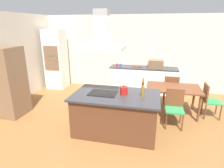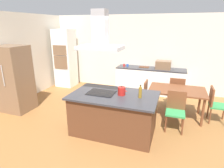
# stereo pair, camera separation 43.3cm
# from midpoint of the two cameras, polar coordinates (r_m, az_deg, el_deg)

# --- Properties ---
(ground) EXTENTS (16.00, 16.00, 0.00)m
(ground) POSITION_cam_midpoint_polar(r_m,az_deg,el_deg) (5.72, 2.17, -6.48)
(ground) COLOR #936033
(wall_back) EXTENTS (7.20, 0.10, 2.70)m
(wall_back) POSITION_cam_midpoint_polar(r_m,az_deg,el_deg) (7.02, 5.12, 9.48)
(wall_back) COLOR beige
(wall_back) RESTS_ON ground
(wall_left) EXTENTS (0.10, 8.80, 2.70)m
(wall_left) POSITION_cam_midpoint_polar(r_m,az_deg,el_deg) (6.49, -30.35, 6.50)
(wall_left) COLOR beige
(wall_left) RESTS_ON ground
(kitchen_island) EXTENTS (1.87, 1.13, 0.90)m
(kitchen_island) POSITION_cam_midpoint_polar(r_m,az_deg,el_deg) (4.20, -1.80, -8.97)
(kitchen_island) COLOR #59331E
(kitchen_island) RESTS_ON ground
(cooktop) EXTENTS (0.60, 0.44, 0.01)m
(cooktop) POSITION_cam_midpoint_polar(r_m,az_deg,el_deg) (4.10, -5.82, -2.83)
(cooktop) COLOR black
(cooktop) RESTS_ON kitchen_island
(tea_kettle) EXTENTS (0.22, 0.16, 0.20)m
(tea_kettle) POSITION_cam_midpoint_polar(r_m,az_deg,el_deg) (3.98, 0.53, -2.10)
(tea_kettle) COLOR #B21E19
(tea_kettle) RESTS_ON kitchen_island
(olive_oil_bottle) EXTENTS (0.07, 0.07, 0.28)m
(olive_oil_bottle) POSITION_cam_midpoint_polar(r_m,az_deg,el_deg) (3.88, 6.28, -2.31)
(olive_oil_bottle) COLOR olive
(olive_oil_bottle) RESTS_ON kitchen_island
(back_counter) EXTENTS (2.38, 0.62, 0.90)m
(back_counter) POSITION_cam_midpoint_polar(r_m,az_deg,el_deg) (6.80, 7.66, 1.37)
(back_counter) COLOR white
(back_counter) RESTS_ON ground
(countertop_microwave) EXTENTS (0.50, 0.38, 0.28)m
(countertop_microwave) POSITION_cam_midpoint_polar(r_m,az_deg,el_deg) (6.64, 11.46, 6.02)
(countertop_microwave) COLOR brown
(countertop_microwave) RESTS_ON back_counter
(coffee_mug_red) EXTENTS (0.08, 0.08, 0.09)m
(coffee_mug_red) POSITION_cam_midpoint_polar(r_m,az_deg,el_deg) (6.81, -0.25, 5.84)
(coffee_mug_red) COLOR red
(coffee_mug_red) RESTS_ON back_counter
(coffee_mug_blue) EXTENTS (0.08, 0.08, 0.09)m
(coffee_mug_blue) POSITION_cam_midpoint_polar(r_m,az_deg,el_deg) (6.80, 0.81, 5.83)
(coffee_mug_blue) COLOR #2D56B2
(coffee_mug_blue) RESTS_ON back_counter
(cutting_board) EXTENTS (0.34, 0.24, 0.02)m
(cutting_board) POSITION_cam_midpoint_polar(r_m,az_deg,el_deg) (6.76, 5.85, 5.35)
(cutting_board) COLOR #59331E
(cutting_board) RESTS_ON back_counter
(wall_oven_stack) EXTENTS (0.70, 0.66, 2.20)m
(wall_oven_stack) POSITION_cam_midpoint_polar(r_m,az_deg,el_deg) (7.48, -18.40, 7.23)
(wall_oven_stack) COLOR white
(wall_oven_stack) RESTS_ON ground
(refrigerator) EXTENTS (0.80, 0.73, 1.82)m
(refrigerator) POSITION_cam_midpoint_polar(r_m,az_deg,el_deg) (5.70, -31.55, 0.49)
(refrigerator) COLOR brown
(refrigerator) RESTS_ON ground
(dining_table) EXTENTS (1.40, 0.90, 0.75)m
(dining_table) POSITION_cam_midpoint_polar(r_m,az_deg,el_deg) (5.18, 15.97, -1.86)
(dining_table) COLOR brown
(dining_table) RESTS_ON ground
(chair_at_left_end) EXTENTS (0.42, 0.42, 0.89)m
(chair_at_left_end) POSITION_cam_midpoint_polar(r_m,az_deg,el_deg) (5.26, 5.83, -2.78)
(chair_at_left_end) COLOR #33934C
(chair_at_left_end) RESTS_ON ground
(chair_at_right_end) EXTENTS (0.42, 0.42, 0.89)m
(chair_at_right_end) POSITION_cam_midpoint_polar(r_m,az_deg,el_deg) (5.37, 25.63, -4.09)
(chair_at_right_end) COLOR #33934C
(chair_at_right_end) RESTS_ON ground
(chair_facing_back_wall) EXTENTS (0.42, 0.42, 0.89)m
(chair_facing_back_wall) POSITION_cam_midpoint_polar(r_m,az_deg,el_deg) (5.86, 15.62, -1.21)
(chair_facing_back_wall) COLOR #33934C
(chair_facing_back_wall) RESTS_ON ground
(chair_facing_island) EXTENTS (0.42, 0.42, 0.89)m
(chair_facing_island) POSITION_cam_midpoint_polar(r_m,az_deg,el_deg) (4.62, 16.09, -6.40)
(chair_facing_island) COLOR #33934C
(chair_facing_island) RESTS_ON ground
(range_hood) EXTENTS (0.90, 0.55, 0.78)m
(range_hood) POSITION_cam_midpoint_polar(r_m,az_deg,el_deg) (3.85, -6.38, 14.07)
(range_hood) COLOR #ADADB2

